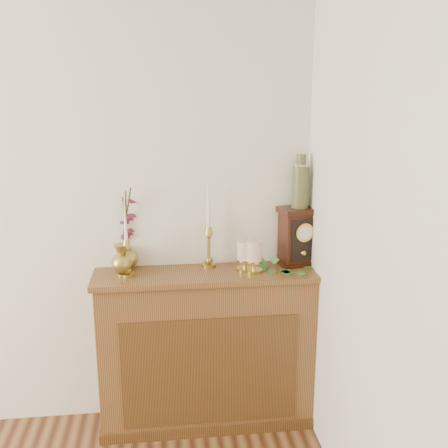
{
  "coord_description": "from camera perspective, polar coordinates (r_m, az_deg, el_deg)",
  "views": [
    {
      "loc": [
        1.17,
        -0.62,
        1.9
      ],
      "look_at": [
        1.49,
        2.05,
        1.21
      ],
      "focal_mm": 42.0,
      "sensor_mm": 36.0,
      "label": 1
    }
  ],
  "objects": [
    {
      "name": "console_shelf",
      "position": [
        3.09,
        -1.85,
        -13.89
      ],
      "size": [
        1.24,
        0.34,
        0.93
      ],
      "color": "brown",
      "rests_on": "ground"
    },
    {
      "name": "candlestick_left",
      "position": [
        2.82,
        -10.54,
        -3.07
      ],
      "size": [
        0.07,
        0.07,
        0.42
      ],
      "rotation": [
        0.0,
        0.0,
        -0.39
      ],
      "color": "tan",
      "rests_on": "console_shelf"
    },
    {
      "name": "pillar_candle_left",
      "position": [
        2.89,
        2.29,
        -3.29
      ],
      "size": [
        0.09,
        0.09,
        0.18
      ],
      "rotation": [
        0.0,
        0.0,
        0.36
      ],
      "color": "gold",
      "rests_on": "console_shelf"
    },
    {
      "name": "candlestick_center",
      "position": [
        2.93,
        -1.68,
        -1.8
      ],
      "size": [
        0.08,
        0.08,
        0.48
      ],
      "rotation": [
        0.0,
        0.0,
        -0.38
      ],
      "color": "tan",
      "rests_on": "console_shelf"
    },
    {
      "name": "ivy_garland",
      "position": [
        2.94,
        6.89,
        -4.73
      ],
      "size": [
        0.48,
        0.22,
        0.08
      ],
      "rotation": [
        0.0,
        0.0,
        0.05
      ],
      "color": "#30722B",
      "rests_on": "console_shelf"
    },
    {
      "name": "ginger_jar",
      "position": [
        2.96,
        -10.42,
        -0.76
      ],
      "size": [
        0.19,
        0.2,
        0.47
      ],
      "rotation": [
        0.0,
        0.0,
        0.22
      ],
      "color": "tan",
      "rests_on": "console_shelf"
    },
    {
      "name": "pillar_candle_right",
      "position": [
        2.86,
        3.28,
        -3.38
      ],
      "size": [
        0.1,
        0.1,
        0.19
      ],
      "rotation": [
        0.0,
        0.0,
        0.21
      ],
      "color": "gold",
      "rests_on": "console_shelf"
    },
    {
      "name": "ceramic_vase",
      "position": [
        2.94,
        8.31,
        4.34
      ],
      "size": [
        0.09,
        0.09,
        0.3
      ],
      "rotation": [
        0.0,
        0.0,
        0.21
      ],
      "color": "#1A3524",
      "rests_on": "mantel_clock"
    },
    {
      "name": "mantel_clock",
      "position": [
        3.01,
        8.13,
        -1.36
      ],
      "size": [
        0.25,
        0.2,
        0.33
      ],
      "rotation": [
        0.0,
        0.0,
        0.21
      ],
      "color": "black",
      "rests_on": "console_shelf"
    },
    {
      "name": "bud_vase",
      "position": [
        2.85,
        -11.07,
        -3.97
      ],
      "size": [
        0.11,
        0.11,
        0.18
      ],
      "rotation": [
        0.0,
        0.0,
        -0.36
      ],
      "color": "tan",
      "rests_on": "console_shelf"
    }
  ]
}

